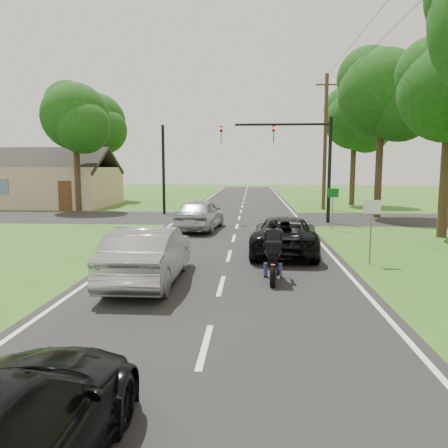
{
  "coord_description": "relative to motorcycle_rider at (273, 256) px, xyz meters",
  "views": [
    {
      "loc": [
        0.82,
        -11.4,
        3.17
      ],
      "look_at": [
        -0.12,
        3.0,
        1.3
      ],
      "focal_mm": 35.0,
      "sensor_mm": 36.0,
      "label": 1
    }
  ],
  "objects": [
    {
      "name": "silver_sedan",
      "position": [
        -3.43,
        -0.41,
        0.09
      ],
      "size": [
        1.66,
        4.75,
        1.56
      ],
      "primitive_type": "imported",
      "rotation": [
        0.0,
        0.0,
        3.14
      ],
      "color": "#A3A4A8",
      "rests_on": "road"
    },
    {
      "name": "tree_left_near",
      "position": [
        -13.14,
        19.12,
        5.83
      ],
      "size": [
        5.12,
        4.96,
        9.22
      ],
      "color": "#332316",
      "rests_on": "ground"
    },
    {
      "name": "signal_pole_far",
      "position": [
        -6.61,
        17.33,
        2.3
      ],
      "size": [
        0.2,
        0.2,
        6.0
      ],
      "primitive_type": "cylinder",
      "color": "black",
      "rests_on": "ground"
    },
    {
      "name": "ground",
      "position": [
        -1.41,
        -0.67,
        -0.7
      ],
      "size": [
        140.0,
        140.0,
        0.0
      ],
      "primitive_type": "plane",
      "color": "#355919",
      "rests_on": "ground"
    },
    {
      "name": "silver_suv",
      "position": [
        -3.25,
        9.9,
        0.11
      ],
      "size": [
        2.37,
        4.87,
        1.6
      ],
      "primitive_type": "imported",
      "rotation": [
        0.0,
        0.0,
        3.04
      ],
      "color": "#AEB0B7",
      "rests_on": "road"
    },
    {
      "name": "tree_left_far",
      "position": [
        -15.11,
        29.09,
        6.43
      ],
      "size": [
        5.76,
        5.58,
        10.14
      ],
      "color": "#332316",
      "rests_on": "ground"
    },
    {
      "name": "motorcycle_rider",
      "position": [
        0.0,
        0.0,
        0.0
      ],
      "size": [
        0.59,
        2.07,
        1.78
      ],
      "rotation": [
        0.0,
        0.0,
        -0.05
      ],
      "color": "black",
      "rests_on": "ground"
    },
    {
      "name": "dark_suv",
      "position": [
        0.62,
        3.97,
        0.01
      ],
      "size": [
        2.71,
        5.18,
        1.39
      ],
      "primitive_type": "imported",
      "rotation": [
        0.0,
        0.0,
        3.06
      ],
      "color": "black",
      "rests_on": "road"
    },
    {
      "name": "house",
      "position": [
        -17.41,
        23.33,
        1.07
      ],
      "size": [
        10.2,
        8.0,
        4.84
      ],
      "color": "tan",
      "rests_on": "ground"
    },
    {
      "name": "road",
      "position": [
        -1.41,
        9.33,
        -0.7
      ],
      "size": [
        8.0,
        100.0,
        0.01
      ],
      "primitive_type": "cube",
      "color": "black",
      "rests_on": "ground"
    },
    {
      "name": "sign_white",
      "position": [
        3.29,
        2.31,
        0.9
      ],
      "size": [
        0.55,
        0.07,
        2.12
      ],
      "color": "slate",
      "rests_on": "ground"
    },
    {
      "name": "traffic_signal",
      "position": [
        1.92,
        13.33,
        3.44
      ],
      "size": [
        6.38,
        0.44,
        6.0
      ],
      "color": "black",
      "rests_on": "ground"
    },
    {
      "name": "tree_row_d",
      "position": [
        7.69,
        16.09,
        6.73
      ],
      "size": [
        5.76,
        5.58,
        10.45
      ],
      "color": "#332316",
      "rests_on": "ground"
    },
    {
      "name": "utility_pole_far",
      "position": [
        4.79,
        21.33,
        4.38
      ],
      "size": [
        1.6,
        0.28,
        10.0
      ],
      "color": "brown",
      "rests_on": "ground"
    },
    {
      "name": "sign_green",
      "position": [
        3.49,
        10.31,
        0.9
      ],
      "size": [
        0.55,
        0.07,
        2.12
      ],
      "color": "slate",
      "rests_on": "ground"
    },
    {
      "name": "tree_row_e",
      "position": [
        8.06,
        25.11,
        6.13
      ],
      "size": [
        5.28,
        5.12,
        9.61
      ],
      "color": "#332316",
      "rests_on": "ground"
    },
    {
      "name": "cross_road",
      "position": [
        -1.41,
        15.33,
        -0.7
      ],
      "size": [
        60.0,
        7.0,
        0.01
      ],
      "primitive_type": "cube",
      "color": "black",
      "rests_on": "ground"
    }
  ]
}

